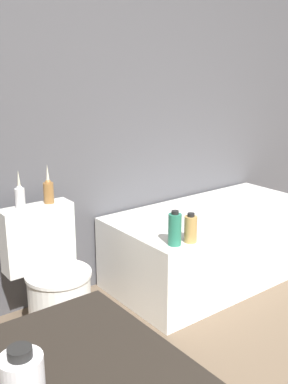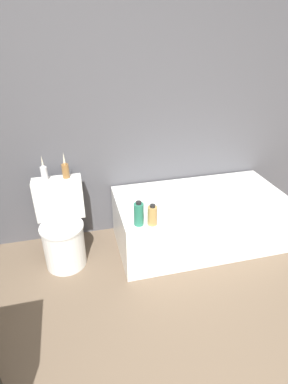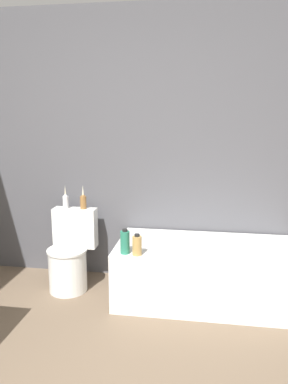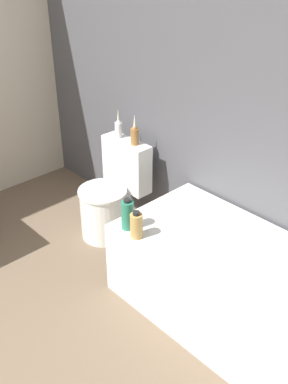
{
  "view_description": "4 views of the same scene",
  "coord_description": "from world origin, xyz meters",
  "views": [
    {
      "loc": [
        -1.46,
        -0.12,
        1.51
      ],
      "look_at": [
        0.07,
        1.88,
        0.79
      ],
      "focal_mm": 42.0,
      "sensor_mm": 36.0,
      "label": 1
    },
    {
      "loc": [
        -0.29,
        -0.2,
        1.86
      ],
      "look_at": [
        0.22,
        1.82,
        0.72
      ],
      "focal_mm": 28.0,
      "sensor_mm": 36.0,
      "label": 2
    },
    {
      "loc": [
        0.74,
        -1.13,
        1.63
      ],
      "look_at": [
        0.27,
        1.85,
        0.99
      ],
      "focal_mm": 35.0,
      "sensor_mm": 36.0,
      "label": 3
    },
    {
      "loc": [
        1.84,
        0.22,
        2.1
      ],
      "look_at": [
        0.18,
        1.79,
        0.74
      ],
      "focal_mm": 42.0,
      "sensor_mm": 36.0,
      "label": 4
    }
  ],
  "objects": [
    {
      "name": "shampoo_bottle_short",
      "position": [
        0.25,
        1.66,
        0.59
      ],
      "size": [
        0.08,
        0.08,
        0.18
      ],
      "color": "tan",
      "rests_on": "bathtub"
    },
    {
      "name": "shampoo_bottle_tall",
      "position": [
        0.14,
        1.69,
        0.6
      ],
      "size": [
        0.08,
        0.08,
        0.21
      ],
      "color": "#267259",
      "rests_on": "bathtub"
    },
    {
      "name": "toilet",
      "position": [
        -0.46,
        2.04,
        0.31
      ],
      "size": [
        0.42,
        0.5,
        0.73
      ],
      "color": "white",
      "rests_on": "ground"
    },
    {
      "name": "bathtub",
      "position": [
        0.8,
        1.98,
        0.26
      ],
      "size": [
        1.55,
        0.77,
        0.51
      ],
      "color": "white",
      "rests_on": "ground"
    },
    {
      "name": "vase_silver",
      "position": [
        -0.38,
        2.21,
        0.8
      ],
      "size": [
        0.06,
        0.06,
        0.23
      ],
      "color": "olive",
      "rests_on": "toilet"
    },
    {
      "name": "wall_back_tiled",
      "position": [
        0.0,
        2.42,
        1.3
      ],
      "size": [
        6.4,
        0.06,
        2.6
      ],
      "color": "#4C4C51",
      "rests_on": "ground_plane"
    },
    {
      "name": "vase_gold",
      "position": [
        -0.55,
        2.21,
        0.8
      ],
      "size": [
        0.06,
        0.06,
        0.22
      ],
      "color": "silver",
      "rests_on": "toilet"
    }
  ]
}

